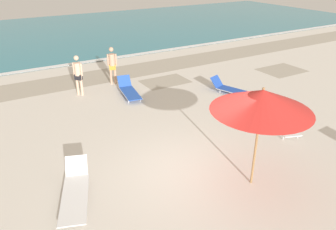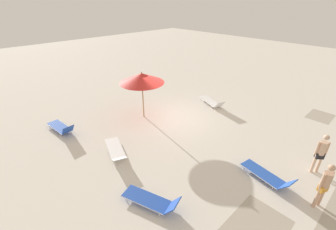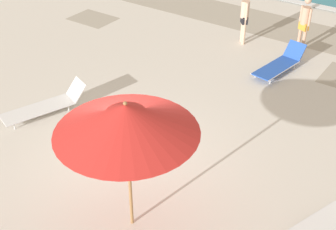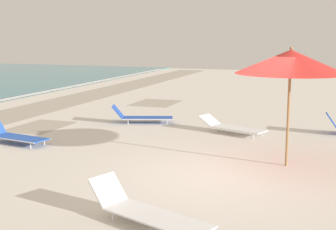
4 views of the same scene
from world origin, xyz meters
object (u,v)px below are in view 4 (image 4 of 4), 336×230
Objects in this scene: sun_lounger_near_water_right at (141,117)px; sun_lounger_mid_beach_solo at (232,127)px; beach_umbrella at (291,62)px; sun_lounger_under_umbrella at (14,135)px; sun_lounger_near_water_left at (146,211)px.

sun_lounger_near_water_right reaches higher than sun_lounger_mid_beach_solo.
beach_umbrella is 6.75m from sun_lounger_near_water_right.
sun_lounger_under_umbrella reaches higher than sun_lounger_near_water_right.
beach_umbrella is at bearing -78.99° from sun_lounger_under_umbrella.
sun_lounger_under_umbrella is 0.94× the size of sun_lounger_mid_beach_solo.
sun_lounger_mid_beach_solo is (-0.66, -3.27, -0.02)m from sun_lounger_near_water_right.
sun_lounger_under_umbrella is 0.91× the size of sun_lounger_near_water_left.
sun_lounger_mid_beach_solo is (3.31, -5.42, -0.02)m from sun_lounger_under_umbrella.
sun_lounger_near_water_left is 8.68m from sun_lounger_near_water_right.
sun_lounger_near_water_left is 1.03× the size of sun_lounger_mid_beach_solo.
sun_lounger_near_water_right is (3.97, -2.15, -0.00)m from sun_lounger_under_umbrella.
beach_umbrella is 7.65m from sun_lounger_under_umbrella.
sun_lounger_near_water_left is 1.07× the size of sun_lounger_near_water_right.
sun_lounger_near_water_right reaches higher than sun_lounger_near_water_left.
beach_umbrella is 1.19× the size of sun_lounger_near_water_left.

